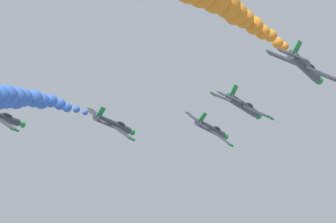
{
  "coord_description": "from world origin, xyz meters",
  "views": [
    {
      "loc": [
        44.24,
        -82.03,
        78.46
      ],
      "look_at": [
        0.0,
        0.0,
        104.86
      ],
      "focal_mm": 74.87,
      "sensor_mm": 36.0,
      "label": 1
    }
  ],
  "objects_px": {
    "airplane_right_inner": "(243,106)",
    "airplane_right_outer": "(305,67)",
    "airplane_lead": "(211,129)",
    "airplane_left_inner": "(113,124)"
  },
  "relations": [
    {
      "from": "airplane_right_inner",
      "to": "airplane_right_outer",
      "type": "relative_size",
      "value": 1.0
    },
    {
      "from": "airplane_lead",
      "to": "airplane_right_inner",
      "type": "bearing_deg",
      "value": -48.88
    },
    {
      "from": "airplane_lead",
      "to": "airplane_left_inner",
      "type": "height_order",
      "value": "airplane_lead"
    },
    {
      "from": "airplane_left_inner",
      "to": "airplane_right_inner",
      "type": "distance_m",
      "value": 21.9
    },
    {
      "from": "airplane_left_inner",
      "to": "airplane_lead",
      "type": "bearing_deg",
      "value": 38.91
    },
    {
      "from": "airplane_lead",
      "to": "airplane_right_inner",
      "type": "xyz_separation_m",
      "value": [
        10.08,
        -11.55,
        -0.66
      ]
    },
    {
      "from": "airplane_lead",
      "to": "airplane_right_outer",
      "type": "xyz_separation_m",
      "value": [
        21.6,
        -21.06,
        -0.09
      ]
    },
    {
      "from": "airplane_right_outer",
      "to": "airplane_lead",
      "type": "bearing_deg",
      "value": 135.72
    },
    {
      "from": "airplane_left_inner",
      "to": "airplane_right_outer",
      "type": "relative_size",
      "value": 1.0
    },
    {
      "from": "airplane_lead",
      "to": "airplane_left_inner",
      "type": "bearing_deg",
      "value": -141.09
    }
  ]
}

